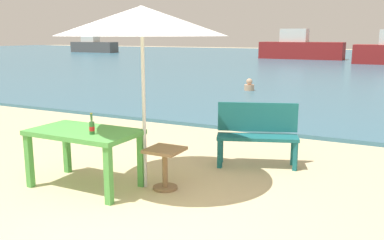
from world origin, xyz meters
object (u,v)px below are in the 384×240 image
at_px(picnic_table_green, 84,138).
at_px(bench_teal_center, 257,130).
at_px(boat_ferry, 300,48).
at_px(boat_fishing_trawler, 94,46).
at_px(side_table_wood, 165,163).
at_px(swimmer_person, 249,86).
at_px(beer_bottle_amber, 92,127).
at_px(patio_umbrella, 142,21).

relative_size(picnic_table_green, bench_teal_center, 1.12).
bearing_deg(boat_ferry, boat_fishing_trawler, 173.12).
bearing_deg(side_table_wood, swimmer_person, 102.97).
bearing_deg(bench_teal_center, picnic_table_green, -131.52).
bearing_deg(side_table_wood, beer_bottle_amber, -143.39).
distance_m(picnic_table_green, bench_teal_center, 2.55).
xyz_separation_m(picnic_table_green, boat_fishing_trawler, (-27.23, 32.70, 0.14)).
bearing_deg(bench_teal_center, boat_ferry, 101.68).
bearing_deg(boat_ferry, patio_umbrella, -80.78).
bearing_deg(beer_bottle_amber, picnic_table_green, 151.97).
bearing_deg(patio_umbrella, side_table_wood, 10.99).
relative_size(swimmer_person, boat_fishing_trawler, 0.08).
distance_m(side_table_wood, bench_teal_center, 1.68).
height_order(patio_umbrella, boat_ferry, boat_ferry).
xyz_separation_m(beer_bottle_amber, side_table_wood, (0.71, 0.53, -0.50)).
relative_size(picnic_table_green, patio_umbrella, 0.61).
relative_size(beer_bottle_amber, patio_umbrella, 0.12).
bearing_deg(boat_fishing_trawler, patio_umbrella, -49.20).
height_order(picnic_table_green, bench_teal_center, bench_teal_center).
bearing_deg(bench_teal_center, side_table_wood, -115.65).
bearing_deg(swimmer_person, boat_fishing_trawler, 138.53).
relative_size(bench_teal_center, boat_ferry, 0.19).
xyz_separation_m(picnic_table_green, beer_bottle_amber, (0.25, -0.13, 0.20)).
bearing_deg(boat_fishing_trawler, picnic_table_green, -50.21).
relative_size(patio_umbrella, boat_ferry, 0.36).
distance_m(picnic_table_green, boat_ferry, 30.19).
bearing_deg(side_table_wood, bench_teal_center, 64.35).
height_order(picnic_table_green, boat_fishing_trawler, boat_fishing_trawler).
bearing_deg(boat_fishing_trawler, bench_teal_center, -46.80).
bearing_deg(boat_fishing_trawler, swimmer_person, -41.47).
height_order(beer_bottle_amber, swimmer_person, beer_bottle_amber).
height_order(patio_umbrella, side_table_wood, patio_umbrella).
xyz_separation_m(patio_umbrella, swimmer_person, (-1.87, 9.33, -1.88)).
bearing_deg(swimmer_person, beer_bottle_amber, -81.74).
xyz_separation_m(bench_teal_center, swimmer_person, (-2.86, 7.77, -0.30)).
xyz_separation_m(boat_fishing_trawler, boat_ferry, (23.13, -2.79, 0.13)).
bearing_deg(picnic_table_green, patio_umbrella, 26.37).
height_order(beer_bottle_amber, boat_fishing_trawler, boat_fishing_trawler).
bearing_deg(patio_umbrella, beer_bottle_amber, -133.03).
height_order(bench_teal_center, swimmer_person, bench_teal_center).
relative_size(picnic_table_green, boat_ferry, 0.22).
xyz_separation_m(beer_bottle_amber, patio_umbrella, (0.45, 0.48, 1.26)).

